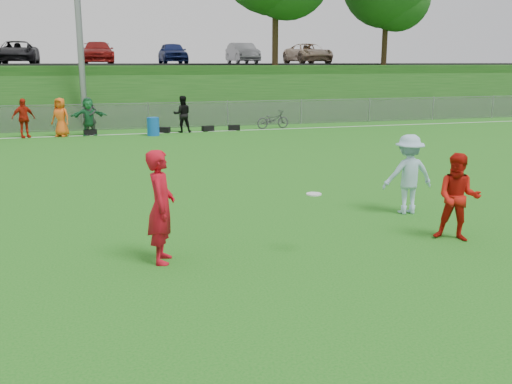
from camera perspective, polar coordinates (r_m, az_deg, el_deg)
name	(u,v)px	position (r m, az deg, el deg)	size (l,w,h in m)	color
ground	(274,262)	(9.50, 1.83, -6.97)	(120.00, 120.00, 0.00)	#166916
sideline_far	(154,133)	(26.83, -10.21, 5.80)	(60.00, 0.10, 0.01)	white
fence	(148,115)	(28.74, -10.70, 7.53)	(58.00, 0.06, 1.30)	gray
berm	(131,88)	(39.63, -12.39, 10.11)	(120.00, 18.00, 3.00)	#174714
parking_lot	(128,64)	(41.58, -12.70, 12.36)	(120.00, 12.00, 0.10)	black
car_row	(111,53)	(40.53, -14.35, 13.36)	(32.04, 5.18, 1.44)	#BDBDBF
spectator_row	(94,116)	(26.60, -15.87, 7.28)	(7.87, 0.88, 1.69)	#B91E0C
gear_bags	(175,130)	(27.04, -8.06, 6.20)	(7.25, 0.50, 0.26)	black
player_red_left	(161,207)	(9.36, -9.47, -1.47)	(0.68, 0.45, 1.87)	red
player_red_center	(458,197)	(11.04, 19.56, -0.50)	(0.79, 0.61, 1.62)	red
player_blue	(408,174)	(12.71, 14.99, 1.72)	(1.11, 0.64, 1.72)	#A3C8E2
frisbee	(314,194)	(9.61, 5.81, -0.21)	(0.26, 0.26, 0.02)	white
recycling_bin	(153,127)	(25.98, -10.25, 6.46)	(0.54, 0.54, 0.81)	#1055B6
bicycle	(273,120)	(28.31, 1.69, 7.25)	(0.59, 1.68, 0.88)	#323235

